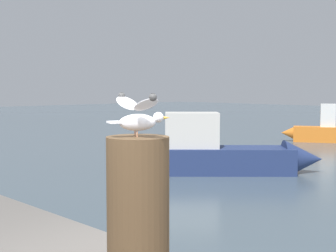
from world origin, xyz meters
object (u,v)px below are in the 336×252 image
Objects in this scene: mooring_post at (138,204)px; boat_orange at (318,131)px; boat_navy at (230,154)px; seagull at (138,115)px.

mooring_post is 0.26× the size of boat_orange.
boat_orange is 9.83m from boat_navy.
seagull is 11.86m from boat_navy.
boat_orange is at bearing 116.58° from mooring_post.
mooring_post reaches higher than boat_navy.
mooring_post is at bearing -63.42° from boat_orange.
mooring_post is 21.22m from boat_orange.
seagull is (0.00, 0.00, 0.54)m from mooring_post.
boat_orange is (-9.47, 18.93, -1.87)m from seagull.
boat_navy reaches higher than boat_orange.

